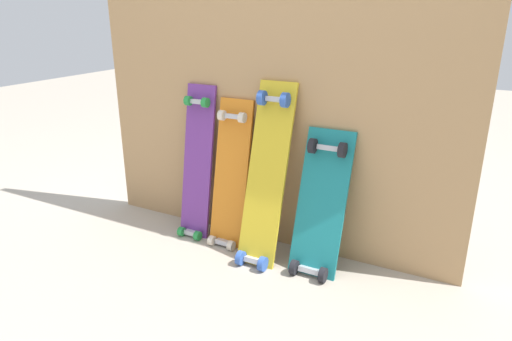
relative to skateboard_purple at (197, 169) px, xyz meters
The scene contains 6 objects.
ground_plane 0.54m from the skateboard_purple, ahead, with size 12.00×12.00×0.00m, color #A89E8E.
plywood_wall_panel 0.52m from the skateboard_purple, 16.22° to the left, with size 2.00×0.04×1.44m, color tan.
skateboard_purple is the anchor object (origin of this frame).
skateboard_orange 0.22m from the skateboard_purple, ahead, with size 0.19×0.22×0.84m.
skateboard_yellow 0.45m from the skateboard_purple, ahead, with size 0.20×0.33×0.94m.
skateboard_teal 0.73m from the skateboard_purple, ahead, with size 0.23×0.29×0.73m.
Camera 1 is at (1.00, -1.98, 1.21)m, focal length 32.29 mm.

